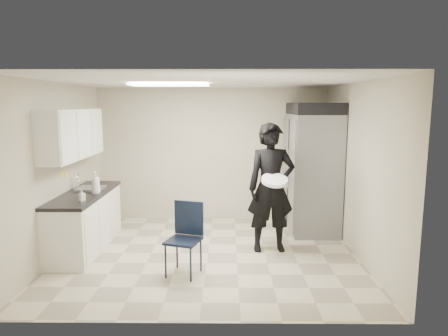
{
  "coord_description": "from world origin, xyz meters",
  "views": [
    {
      "loc": [
        0.3,
        -5.88,
        2.26
      ],
      "look_at": [
        0.24,
        0.2,
        1.3
      ],
      "focal_mm": 32.0,
      "sensor_mm": 36.0,
      "label": 1
    }
  ],
  "objects_px": {
    "lower_counter": "(86,222)",
    "man_tuxedo": "(271,188)",
    "commercial_fridge": "(312,173)",
    "folding_chair": "(183,241)"
  },
  "relations": [
    {
      "from": "folding_chair",
      "to": "man_tuxedo",
      "type": "xyz_separation_m",
      "value": [
        1.26,
        0.94,
        0.53
      ]
    },
    {
      "from": "commercial_fridge",
      "to": "man_tuxedo",
      "type": "xyz_separation_m",
      "value": [
        -0.86,
        -1.12,
        -0.05
      ]
    },
    {
      "from": "commercial_fridge",
      "to": "folding_chair",
      "type": "distance_m",
      "value": 3.01
    },
    {
      "from": "lower_counter",
      "to": "folding_chair",
      "type": "bearing_deg",
      "value": -30.66
    },
    {
      "from": "lower_counter",
      "to": "folding_chair",
      "type": "xyz_separation_m",
      "value": [
        1.66,
        -0.98,
        0.04
      ]
    },
    {
      "from": "commercial_fridge",
      "to": "man_tuxedo",
      "type": "height_order",
      "value": "commercial_fridge"
    },
    {
      "from": "folding_chair",
      "to": "man_tuxedo",
      "type": "distance_m",
      "value": 1.66
    },
    {
      "from": "folding_chair",
      "to": "man_tuxedo",
      "type": "bearing_deg",
      "value": 54.34
    },
    {
      "from": "commercial_fridge",
      "to": "man_tuxedo",
      "type": "distance_m",
      "value": 1.41
    },
    {
      "from": "lower_counter",
      "to": "man_tuxedo",
      "type": "height_order",
      "value": "man_tuxedo"
    }
  ]
}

